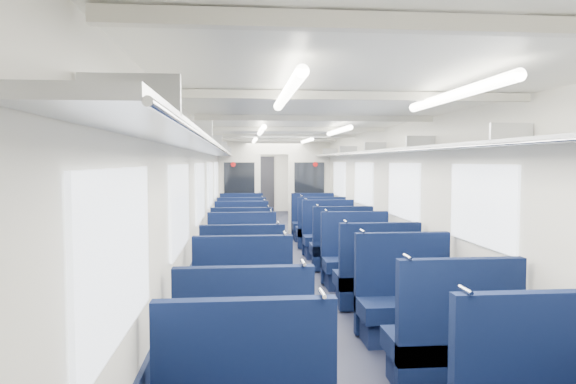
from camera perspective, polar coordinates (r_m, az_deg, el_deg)
name	(u,v)px	position (r m, az deg, el deg)	size (l,w,h in m)	color
floor	(285,256)	(10.00, -0.32, -7.11)	(2.80, 18.00, 0.01)	black
ceiling	(285,134)	(9.84, -0.33, 6.46)	(2.80, 18.00, 0.01)	silver
wall_left	(211,196)	(9.83, -8.48, -0.42)	(0.02, 18.00, 2.35)	beige
dado_left	(212,239)	(9.92, -8.36, -5.18)	(0.03, 17.90, 0.70)	black
wall_right	(357,195)	(10.07, 7.64, -0.33)	(0.02, 18.00, 2.35)	beige
dado_right	(356,237)	(10.15, 7.52, -4.98)	(0.03, 17.90, 0.70)	black
wall_far	(264,179)	(18.82, -2.70, 1.43)	(2.80, 0.02, 2.35)	beige
luggage_rack_left	(221,153)	(9.80, -7.43, 4.24)	(0.36, 17.40, 0.18)	#B2B5BA
luggage_rack_right	(348,154)	(10.01, 6.63, 4.23)	(0.36, 17.40, 0.18)	#B2B5BA
windows	(287,184)	(9.38, -0.09, 0.93)	(2.78, 15.60, 0.75)	white
ceiling_fittings	(286,136)	(9.58, -0.19, 6.18)	(2.70, 16.06, 0.11)	beige
end_door	(264,184)	(18.77, -2.69, 0.89)	(0.75, 0.06, 2.00)	black
bulkhead	(274,185)	(12.92, -1.51, 0.78)	(2.80, 0.10, 2.35)	beige
seat_4	(244,362)	(4.03, -4.87, -18.18)	(1.00, 0.55, 1.12)	#0B1637
seat_5	(452,347)	(4.50, 17.67, -15.99)	(1.00, 0.55, 1.12)	#0B1637
seat_6	(243,313)	(5.20, -4.98, -13.16)	(1.00, 0.55, 1.12)	#0B1637
seat_7	(406,306)	(5.54, 12.87, -12.21)	(1.00, 0.55, 1.12)	#0B1637
seat_8	(243,284)	(6.33, -5.04, -10.14)	(1.00, 0.55, 1.12)	#0B1637
seat_9	(376,281)	(6.59, 9.75, -9.64)	(1.00, 0.55, 1.12)	#0B1637
seat_10	(242,264)	(7.52, -5.08, -7.97)	(1.00, 0.55, 1.12)	#0B1637
seat_11	(356,263)	(7.65, 7.57, -7.79)	(1.00, 0.55, 1.12)	#0B1637
seat_12	(242,252)	(8.54, -5.11, -6.60)	(1.00, 0.55, 1.12)	#0B1637
seat_13	(341,250)	(8.77, 5.88, -6.35)	(1.00, 0.55, 1.12)	#0B1637
seat_14	(242,242)	(9.59, -5.13, -5.50)	(1.00, 0.55, 1.12)	#0B1637
seat_15	(329,239)	(9.91, 4.55, -5.21)	(1.00, 0.55, 1.12)	#0B1637
seat_16	(242,232)	(10.83, -5.15, -4.47)	(1.00, 0.55, 1.12)	#0B1637
seat_17	(321,232)	(10.93, 3.62, -4.40)	(1.00, 0.55, 1.12)	#0B1637
seat_18	(241,226)	(11.96, -5.16, -3.72)	(1.00, 0.55, 1.12)	#0B1637
seat_19	(313,225)	(11.98, 2.82, -3.71)	(1.00, 0.55, 1.12)	#0B1637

